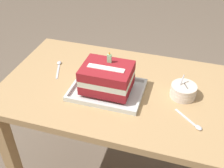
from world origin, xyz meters
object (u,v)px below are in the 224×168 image
at_px(birthday_cake, 107,78).
at_px(serving_spoon_near_tray, 59,66).
at_px(foil_tray, 107,91).
at_px(serving_spoon_by_bowls, 194,124).
at_px(bowl_stack, 183,91).

xyz_separation_m(birthday_cake, serving_spoon_near_tray, (-0.32, 0.13, -0.08)).
distance_m(foil_tray, serving_spoon_by_bowls, 0.42).
height_order(birthday_cake, bowl_stack, birthday_cake).
distance_m(bowl_stack, serving_spoon_near_tray, 0.67).
xyz_separation_m(serving_spoon_near_tray, serving_spoon_by_bowls, (0.73, -0.24, 0.00)).
height_order(foil_tray, serving_spoon_near_tray, foil_tray).
height_order(serving_spoon_near_tray, serving_spoon_by_bowls, same).
xyz_separation_m(foil_tray, birthday_cake, (0.00, 0.00, 0.08)).
bearing_deg(birthday_cake, serving_spoon_near_tray, 157.24).
relative_size(birthday_cake, serving_spoon_by_bowls, 1.80).
xyz_separation_m(bowl_stack, serving_spoon_near_tray, (-0.66, 0.06, -0.03)).
bearing_deg(birthday_cake, foil_tray, -90.00).
relative_size(bowl_stack, serving_spoon_near_tray, 0.78).
distance_m(birthday_cake, serving_spoon_by_bowls, 0.43).
bearing_deg(serving_spoon_by_bowls, serving_spoon_near_tray, 161.93).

